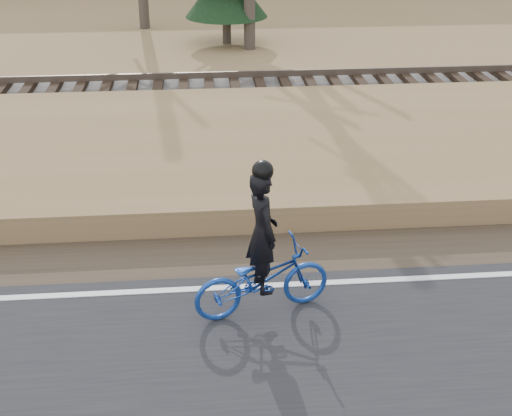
{
  "coord_description": "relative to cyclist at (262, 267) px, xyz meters",
  "views": [
    {
      "loc": [
        -5.15,
        -8.0,
        5.26
      ],
      "look_at": [
        -4.4,
        0.5,
        1.1
      ],
      "focal_mm": 50.0,
      "sensor_mm": 36.0,
      "label": 1
    }
  ],
  "objects": [
    {
      "name": "embankment",
      "position": [
        4.4,
        4.58,
        -0.49
      ],
      "size": [
        120.0,
        5.0,
        0.44
      ],
      "primitive_type": "cube",
      "color": "olive",
      "rests_on": "ground"
    },
    {
      "name": "ballast",
      "position": [
        4.4,
        8.38,
        -0.49
      ],
      "size": [
        120.0,
        3.0,
        0.45
      ],
      "primitive_type": "cube",
      "color": "slate",
      "rests_on": "ground"
    },
    {
      "name": "railroad",
      "position": [
        4.4,
        8.38,
        -0.18
      ],
      "size": [
        120.0,
        2.4,
        0.29
      ],
      "color": "black",
      "rests_on": "ballast"
    },
    {
      "name": "cyclist",
      "position": [
        0.0,
        0.0,
        0.0
      ],
      "size": [
        1.88,
        1.04,
        2.08
      ],
      "rotation": [
        0.0,
        0.0,
        1.82
      ],
      "color": "navy",
      "rests_on": "road"
    }
  ]
}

